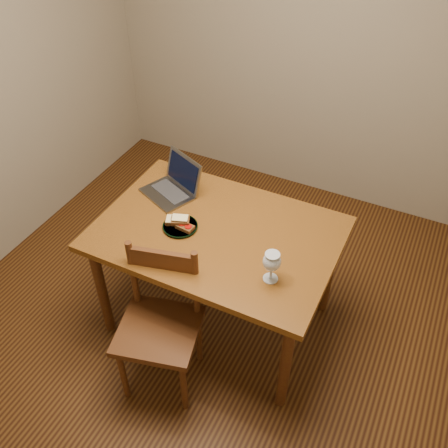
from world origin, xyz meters
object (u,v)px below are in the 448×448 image
at_px(plate, 180,227).
at_px(milk_glass, 271,267).
at_px(laptop, 175,183).
at_px(chair, 159,320).
at_px(table, 217,243).

distance_m(plate, milk_glass, 0.60).
bearing_deg(milk_glass, laptop, 152.55).
xyz_separation_m(chair, plate, (-0.10, 0.43, 0.27)).
distance_m(table, laptop, 0.46).
xyz_separation_m(table, milk_glass, (0.39, -0.20, 0.17)).
bearing_deg(milk_glass, plate, 167.35).
xyz_separation_m(plate, laptop, (-0.19, 0.27, 0.05)).
bearing_deg(laptop, milk_glass, -4.07).
bearing_deg(milk_glass, chair, -148.55).
distance_m(chair, plate, 0.51).
relative_size(chair, milk_glass, 2.87).
xyz_separation_m(table, plate, (-0.19, -0.06, 0.09)).
relative_size(table, milk_glass, 7.50).
bearing_deg(plate, laptop, 125.19).
bearing_deg(chair, laptop, 98.81).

